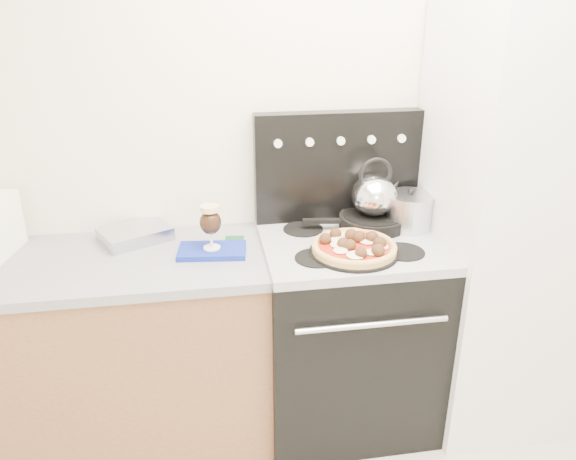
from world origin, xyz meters
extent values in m
cube|color=silver|center=(0.00, 1.50, 1.25)|extent=(3.50, 0.01, 2.50)
cube|color=brown|center=(-1.02, 1.20, 0.43)|extent=(1.45, 0.60, 0.86)
cube|color=gray|center=(-1.02, 1.20, 0.88)|extent=(1.48, 0.63, 0.04)
cube|color=black|center=(0.08, 1.18, 0.44)|extent=(0.76, 0.65, 0.88)
cube|color=#ADADB2|center=(0.08, 1.18, 0.90)|extent=(0.76, 0.65, 0.04)
cube|color=black|center=(0.08, 1.45, 1.17)|extent=(0.76, 0.08, 0.50)
cube|color=silver|center=(0.78, 1.15, 0.95)|extent=(0.64, 0.68, 1.90)
cube|color=silver|center=(-0.84, 1.38, 0.93)|extent=(0.35, 0.31, 0.06)
cube|color=#142599|center=(-0.51, 1.18, 0.91)|extent=(0.30, 0.19, 0.02)
cylinder|color=#252525|center=(0.06, 1.05, 0.93)|extent=(0.40, 0.40, 0.01)
cylinder|color=black|center=(0.22, 1.31, 0.95)|extent=(0.34, 0.34, 0.05)
cylinder|color=silver|center=(0.37, 1.27, 1.00)|extent=(0.23, 0.23, 0.15)
camera|label=1|loc=(-0.54, -0.95, 1.91)|focal=35.00mm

